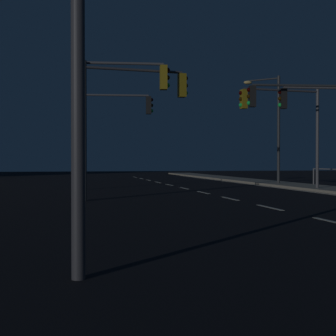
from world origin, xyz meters
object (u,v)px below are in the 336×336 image
object	(u,v)px
traffic_light_mid_left	(111,120)
traffic_light_far_right	(131,103)
street_lamp_far_end	(272,118)
traffic_light_mid_right	(118,100)
traffic_light_overhead_east	(300,112)
traffic_light_far_center	(313,115)
traffic_light_near_right	(284,115)

from	to	relation	value
traffic_light_mid_left	traffic_light_far_right	bearing A→B (deg)	-88.90
traffic_light_mid_left	street_lamp_far_end	distance (m)	10.90
traffic_light_mid_right	traffic_light_overhead_east	world-z (taller)	traffic_light_mid_right
traffic_light_mid_right	traffic_light_overhead_east	bearing A→B (deg)	10.37
traffic_light_mid_right	traffic_light_mid_left	xyz separation A→B (m)	(0.40, 7.37, -0.15)
traffic_light_far_center	traffic_light_far_right	xyz separation A→B (m)	(-8.88, -1.98, 0.12)
traffic_light_near_right	traffic_light_mid_left	bearing A→B (deg)	159.37
traffic_light_near_right	street_lamp_far_end	size ratio (longest dim) A/B	0.77
traffic_light_mid_right	traffic_light_mid_left	bearing A→B (deg)	86.90
traffic_light_mid_left	traffic_light_mid_right	bearing A→B (deg)	-93.10
traffic_light_far_center	traffic_light_far_right	world-z (taller)	traffic_light_far_right
traffic_light_mid_right	traffic_light_far_right	world-z (taller)	traffic_light_mid_right
street_lamp_far_end	traffic_light_far_right	bearing A→B (deg)	-135.88
traffic_light_mid_right	traffic_light_far_right	bearing A→B (deg)	13.20
traffic_light_near_right	traffic_light_overhead_east	xyz separation A→B (m)	(-0.42, -2.62, -0.11)
street_lamp_far_end	traffic_light_mid_left	bearing A→B (deg)	-164.97
traffic_light_near_right	traffic_light_mid_left	xyz separation A→B (m)	(-8.49, 3.20, -0.10)
traffic_light_near_right	traffic_light_far_right	world-z (taller)	traffic_light_near_right
traffic_light_far_center	traffic_light_mid_right	xyz separation A→B (m)	(-9.42, -2.11, 0.22)
traffic_light_overhead_east	traffic_light_near_right	bearing A→B (deg)	80.93
traffic_light_far_center	traffic_light_overhead_east	distance (m)	1.10
traffic_light_overhead_east	street_lamp_far_end	world-z (taller)	street_lamp_far_end
traffic_light_overhead_east	traffic_light_mid_left	world-z (taller)	traffic_light_mid_left
traffic_light_far_right	street_lamp_far_end	distance (m)	14.46
traffic_light_far_center	traffic_light_near_right	distance (m)	2.14
traffic_light_far_center	traffic_light_near_right	world-z (taller)	traffic_light_near_right
street_lamp_far_end	traffic_light_overhead_east	bearing A→B (deg)	-105.77
traffic_light_far_center	street_lamp_far_end	size ratio (longest dim) A/B	0.75
traffic_light_overhead_east	street_lamp_far_end	xyz separation A→B (m)	(2.44, 8.64, 0.53)
traffic_light_mid_left	street_lamp_far_end	world-z (taller)	street_lamp_far_end
traffic_light_far_center	traffic_light_mid_left	bearing A→B (deg)	149.76
traffic_light_far_center	traffic_light_near_right	xyz separation A→B (m)	(-0.53, 2.06, 0.18)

